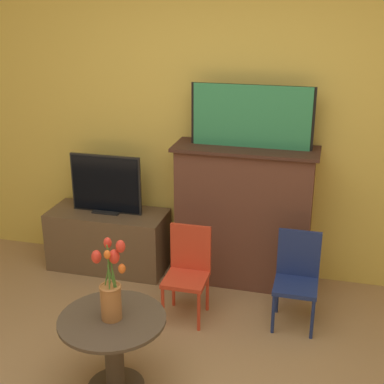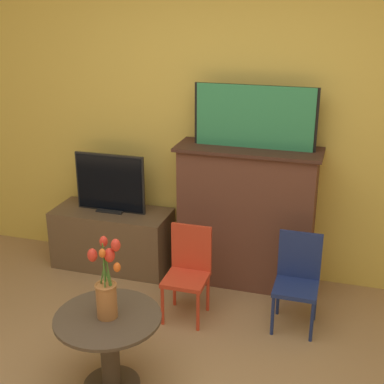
% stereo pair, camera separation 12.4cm
% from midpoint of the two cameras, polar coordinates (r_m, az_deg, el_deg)
% --- Properties ---
extents(wall_back, '(8.00, 0.06, 2.70)m').
position_cam_midpoint_polar(wall_back, '(4.21, 3.22, 8.63)').
color(wall_back, '#EAC651').
rests_on(wall_back, ground).
extents(fireplace_mantel, '(1.10, 0.40, 1.13)m').
position_cam_midpoint_polar(fireplace_mantel, '(4.21, 4.70, -2.41)').
color(fireplace_mantel, brown).
rests_on(fireplace_mantel, ground).
extents(painting, '(0.91, 0.03, 0.46)m').
position_cam_midpoint_polar(painting, '(3.98, 5.47, 8.02)').
color(painting, black).
rests_on(painting, fireplace_mantel).
extents(tv_stand, '(0.98, 0.43, 0.50)m').
position_cam_midpoint_polar(tv_stand, '(4.61, -9.63, -5.02)').
color(tv_stand, brown).
rests_on(tv_stand, ground).
extents(tv_monitor, '(0.60, 0.12, 0.49)m').
position_cam_midpoint_polar(tv_monitor, '(4.43, -9.97, 0.74)').
color(tv_monitor, black).
rests_on(tv_monitor, tv_stand).
extents(chair_red, '(0.30, 0.30, 0.67)m').
position_cam_midpoint_polar(chair_red, '(3.84, -1.37, -8.11)').
color(chair_red, red).
rests_on(chair_red, ground).
extents(chair_blue, '(0.30, 0.30, 0.67)m').
position_cam_midpoint_polar(chair_blue, '(3.82, 10.20, -8.65)').
color(chair_blue, navy).
rests_on(chair_blue, ground).
extents(side_table, '(0.61, 0.61, 0.49)m').
position_cam_midpoint_polar(side_table, '(3.23, -9.51, -15.61)').
color(side_table, '#4C3D2D').
rests_on(side_table, ground).
extents(vase_tulips, '(0.21, 0.15, 0.49)m').
position_cam_midpoint_polar(vase_tulips, '(3.04, -9.83, -10.20)').
color(vase_tulips, '#AD6B38').
rests_on(vase_tulips, side_table).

